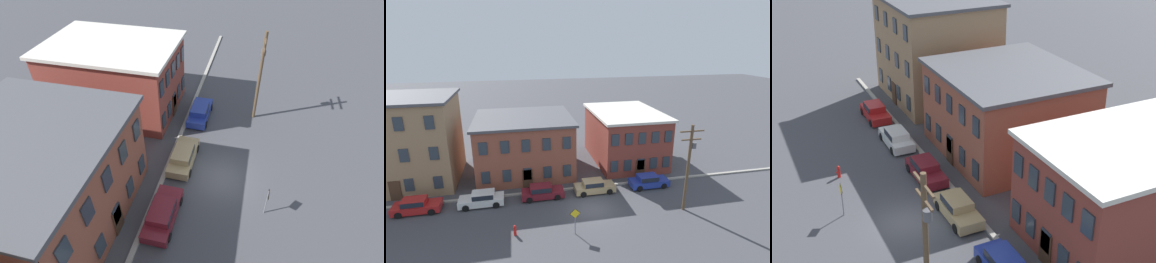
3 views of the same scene
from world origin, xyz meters
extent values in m
plane|color=#424247|center=(0.00, 0.00, 0.00)|extent=(200.00, 200.00, 0.00)
cube|color=#9E998E|center=(0.00, 4.50, 0.08)|extent=(56.00, 0.36, 0.16)
cube|color=#9E7A56|center=(-19.60, 10.61, 4.92)|extent=(11.25, 9.23, 9.85)
cube|color=#2D3842|center=(-23.82, 5.94, 1.64)|extent=(0.90, 0.10, 1.40)
cube|color=#2D3842|center=(-23.82, 5.94, 4.92)|extent=(0.90, 0.10, 1.40)
cube|color=#2D3842|center=(-23.82, 5.94, 8.21)|extent=(0.90, 0.10, 1.40)
cube|color=#2D3842|center=(-21.01, 5.94, 1.64)|extent=(0.90, 0.10, 1.40)
cube|color=#2D3842|center=(-21.01, 5.94, 4.92)|extent=(0.90, 0.10, 1.40)
cube|color=#2D3842|center=(-21.01, 5.94, 8.21)|extent=(0.90, 0.10, 1.40)
cube|color=#2D3842|center=(-18.19, 5.94, 1.64)|extent=(0.90, 0.10, 1.40)
cube|color=#2D3842|center=(-18.19, 5.94, 4.92)|extent=(0.90, 0.10, 1.40)
cube|color=#2D3842|center=(-18.19, 5.94, 8.21)|extent=(0.90, 0.10, 1.40)
cube|color=#2D3842|center=(-15.38, 5.94, 1.64)|extent=(0.90, 0.10, 1.40)
cube|color=#2D3842|center=(-15.38, 5.94, 4.92)|extent=(0.90, 0.10, 1.40)
cube|color=#2D3842|center=(-15.38, 5.94, 8.21)|extent=(0.90, 0.10, 1.40)
cube|color=#472D1E|center=(-19.60, 5.94, 1.10)|extent=(1.10, 0.10, 2.20)
cube|color=brown|center=(-6.06, 11.04, 3.36)|extent=(11.23, 10.07, 6.73)
cube|color=#4C4C51|center=(-6.06, 11.04, 6.88)|extent=(11.73, 10.57, 0.30)
cube|color=#2D3842|center=(-10.55, 5.94, 1.68)|extent=(0.90, 0.10, 1.40)
cube|color=#2D3842|center=(-10.55, 5.94, 5.04)|extent=(0.90, 0.10, 1.40)
cube|color=#2D3842|center=(-8.30, 5.94, 1.68)|extent=(0.90, 0.10, 1.40)
cube|color=#2D3842|center=(-8.30, 5.94, 5.04)|extent=(0.90, 0.10, 1.40)
cube|color=#2D3842|center=(-6.06, 5.94, 1.68)|extent=(0.90, 0.10, 1.40)
cube|color=#2D3842|center=(-6.06, 5.94, 5.04)|extent=(0.90, 0.10, 1.40)
cube|color=#2D3842|center=(-3.81, 5.94, 1.68)|extent=(0.90, 0.10, 1.40)
cube|color=#2D3842|center=(-3.81, 5.94, 5.04)|extent=(0.90, 0.10, 1.40)
cube|color=#2D3842|center=(-1.56, 5.94, 1.68)|extent=(0.90, 0.10, 1.40)
cube|color=#2D3842|center=(-1.56, 5.94, 5.04)|extent=(0.90, 0.10, 1.40)
cube|color=#472D1E|center=(-6.06, 5.94, 1.10)|extent=(1.10, 0.10, 2.20)
cube|color=brown|center=(7.48, 11.78, 3.30)|extent=(8.35, 11.56, 6.60)
cube|color=silver|center=(7.48, 11.78, 6.75)|extent=(8.85, 12.06, 0.30)
cube|color=#2D3842|center=(4.14, 5.94, 1.65)|extent=(0.90, 0.10, 1.40)
cube|color=#2D3842|center=(4.14, 5.94, 4.95)|extent=(0.90, 0.10, 1.40)
cube|color=#2D3842|center=(5.81, 5.94, 1.65)|extent=(0.90, 0.10, 1.40)
cube|color=#2D3842|center=(5.81, 5.94, 4.95)|extent=(0.90, 0.10, 1.40)
cube|color=#2D3842|center=(7.48, 5.94, 1.65)|extent=(0.90, 0.10, 1.40)
cube|color=#2D3842|center=(7.48, 5.94, 4.95)|extent=(0.90, 0.10, 1.40)
cube|color=#2D3842|center=(9.14, 5.94, 1.65)|extent=(0.90, 0.10, 1.40)
cube|color=#2D3842|center=(9.14, 5.94, 4.95)|extent=(0.90, 0.10, 1.40)
cube|color=#2D3842|center=(10.81, 5.94, 4.95)|extent=(0.90, 0.10, 1.40)
cube|color=#472D1E|center=(7.48, 5.94, 1.10)|extent=(1.10, 0.10, 2.20)
cube|color=#B21E1E|center=(-16.84, 3.15, 0.53)|extent=(4.40, 1.80, 0.70)
cube|color=#B21E1E|center=(-17.04, 3.15, 1.15)|extent=(2.20, 1.51, 0.55)
cube|color=#1E232D|center=(-17.04, 3.15, 1.15)|extent=(2.02, 1.58, 0.48)
cylinder|color=black|center=(-15.39, 4.00, 0.33)|extent=(0.66, 0.22, 0.66)
cylinder|color=black|center=(-15.39, 2.30, 0.33)|extent=(0.66, 0.22, 0.66)
cylinder|color=black|center=(-18.29, 4.00, 0.33)|extent=(0.66, 0.22, 0.66)
cylinder|color=black|center=(-18.29, 2.30, 0.33)|extent=(0.66, 0.22, 0.66)
cube|color=silver|center=(-10.84, 3.16, 0.53)|extent=(4.40, 1.80, 0.70)
cube|color=silver|center=(-10.64, 3.16, 1.15)|extent=(2.20, 1.51, 0.55)
cube|color=#1E232D|center=(-10.64, 3.16, 1.15)|extent=(2.02, 1.58, 0.48)
cylinder|color=black|center=(-12.29, 2.31, 0.33)|extent=(0.66, 0.22, 0.66)
cylinder|color=black|center=(-12.29, 4.01, 0.33)|extent=(0.66, 0.22, 0.66)
cylinder|color=black|center=(-9.39, 2.31, 0.33)|extent=(0.66, 0.22, 0.66)
cylinder|color=black|center=(-9.39, 4.01, 0.33)|extent=(0.66, 0.22, 0.66)
cube|color=maroon|center=(-4.65, 3.37, 0.53)|extent=(4.40, 1.80, 0.70)
cube|color=maroon|center=(-4.85, 3.37, 1.15)|extent=(2.20, 1.51, 0.55)
cube|color=#1E232D|center=(-4.85, 3.37, 1.15)|extent=(2.02, 1.58, 0.48)
cylinder|color=black|center=(-3.20, 4.22, 0.33)|extent=(0.66, 0.22, 0.66)
cylinder|color=black|center=(-3.20, 2.52, 0.33)|extent=(0.66, 0.22, 0.66)
cylinder|color=black|center=(-6.10, 4.22, 0.33)|extent=(0.66, 0.22, 0.66)
cylinder|color=black|center=(-6.10, 2.52, 0.33)|extent=(0.66, 0.22, 0.66)
cube|color=tan|center=(1.04, 3.39, 0.53)|extent=(4.40, 1.80, 0.70)
cube|color=tan|center=(0.84, 3.39, 1.15)|extent=(2.20, 1.51, 0.55)
cube|color=#1E232D|center=(0.84, 3.39, 1.15)|extent=(2.02, 1.58, 0.48)
cylinder|color=black|center=(2.49, 4.24, 0.33)|extent=(0.66, 0.22, 0.66)
cylinder|color=black|center=(2.49, 2.54, 0.33)|extent=(0.66, 0.22, 0.66)
cylinder|color=black|center=(-0.41, 4.24, 0.33)|extent=(0.66, 0.22, 0.66)
cylinder|color=black|center=(-0.41, 2.54, 0.33)|extent=(0.66, 0.22, 0.66)
cube|color=#233899|center=(7.22, 3.35, 1.15)|extent=(2.20, 1.51, 0.55)
cube|color=#1E232D|center=(7.22, 3.35, 1.15)|extent=(2.02, 1.58, 0.48)
cylinder|color=black|center=(5.97, 4.20, 0.33)|extent=(0.66, 0.22, 0.66)
cylinder|color=black|center=(5.97, 2.50, 0.33)|extent=(0.66, 0.22, 0.66)
cylinder|color=slate|center=(-2.53, -3.41, 1.16)|extent=(0.08, 0.08, 2.33)
cube|color=yellow|center=(-2.53, -3.44, 2.02)|extent=(0.86, 0.03, 0.86)
cube|color=black|center=(-2.53, -3.43, 2.02)|extent=(0.93, 0.02, 0.93)
cylinder|color=brown|center=(8.71, -1.82, 4.35)|extent=(0.28, 0.28, 8.70)
cube|color=brown|center=(8.71, -1.82, 8.10)|extent=(2.40, 0.12, 0.12)
cube|color=brown|center=(8.71, -1.82, 7.30)|extent=(2.00, 0.12, 0.12)
cylinder|color=#515156|center=(9.06, -1.82, 6.70)|extent=(0.44, 0.44, 0.55)
cylinder|color=red|center=(-7.61, -2.51, 0.40)|extent=(0.24, 0.24, 0.80)
sphere|color=red|center=(-7.61, -2.51, 0.85)|extent=(0.22, 0.22, 0.22)
cylinder|color=red|center=(-7.61, -2.67, 0.45)|extent=(0.10, 0.12, 0.10)
camera|label=1|loc=(-15.98, -1.34, 17.97)|focal=28.00mm
camera|label=2|loc=(-6.91, -25.07, 16.17)|focal=28.00mm
camera|label=3|loc=(27.91, -8.94, 20.49)|focal=50.00mm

